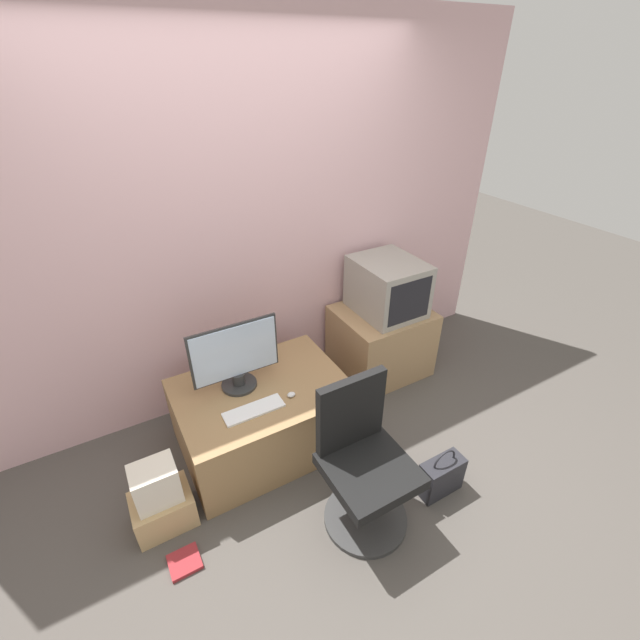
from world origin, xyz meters
name	(u,v)px	position (x,y,z in m)	size (l,w,h in m)	color
ground_plane	(343,504)	(0.00, 0.00, 0.00)	(12.00, 12.00, 0.00)	#4C4742
wall_back	(243,230)	(0.00, 1.32, 1.30)	(4.40, 0.05, 2.60)	beige
desk	(264,415)	(-0.20, 0.69, 0.24)	(1.09, 0.79, 0.48)	#937047
side_stand	(381,341)	(0.97, 0.96, 0.28)	(0.71, 0.61, 0.57)	#A37F56
main_monitor	(236,357)	(-0.32, 0.79, 0.71)	(0.56, 0.23, 0.46)	#2D2D2D
keyboard	(254,410)	(-0.32, 0.52, 0.49)	(0.37, 0.12, 0.01)	white
mouse	(291,395)	(-0.07, 0.53, 0.49)	(0.05, 0.04, 0.03)	silver
crt_tv	(388,287)	(0.99, 0.97, 0.78)	(0.46, 0.54, 0.42)	gray
office_chair	(363,466)	(0.06, -0.09, 0.40)	(0.48, 0.48, 0.91)	#333333
cardboard_box_lower	(164,509)	(-0.95, 0.42, 0.11)	(0.33, 0.25, 0.21)	tan
cardboard_box_upper	(156,484)	(-0.95, 0.42, 0.33)	(0.24, 0.19, 0.24)	beige
handbag	(441,476)	(0.57, -0.20, 0.13)	(0.27, 0.12, 0.34)	#232328
book	(185,562)	(-0.92, 0.12, 0.01)	(0.16, 0.15, 0.02)	maroon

